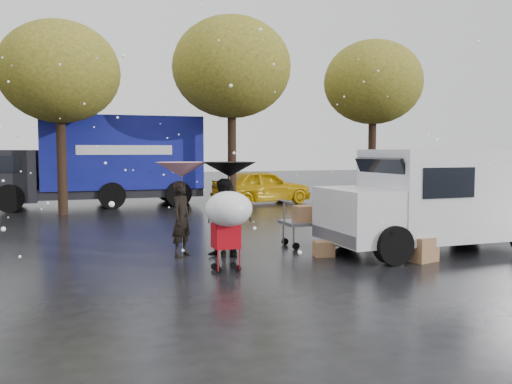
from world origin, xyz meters
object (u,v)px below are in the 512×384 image
object	(u,v)px
shopping_cart	(228,214)
person_pink	(182,219)
person_black	(230,220)
yellow_taxi	(262,187)
white_van	(441,198)
blue_truck	(100,161)
vendor_cart	(318,214)

from	to	relation	value
shopping_cart	person_pink	bearing A→B (deg)	104.46
person_pink	shopping_cart	distance (m)	1.89
person_black	yellow_taxi	world-z (taller)	person_black
white_van	yellow_taxi	bearing A→B (deg)	90.59
shopping_cart	blue_truck	size ratio (longest dim) A/B	0.18
white_van	shopping_cart	bearing A→B (deg)	-173.58
blue_truck	yellow_taxi	size ratio (longest dim) A/B	2.01
person_black	yellow_taxi	bearing A→B (deg)	-99.37
person_pink	yellow_taxi	xyz separation A→B (m)	(5.32, 9.88, -0.07)
vendor_cart	white_van	world-z (taller)	white_van
white_van	vendor_cart	bearing A→B (deg)	147.68
person_pink	vendor_cart	bearing A→B (deg)	-41.59
blue_truck	white_van	bearing A→B (deg)	-62.24
vendor_cart	blue_truck	xyz separation A→B (m)	(-4.18, 10.79, 1.03)
shopping_cart	yellow_taxi	xyz separation A→B (m)	(4.85, 11.68, -0.36)
person_pink	person_black	world-z (taller)	person_pink
person_pink	white_van	size ratio (longest dim) A/B	0.32
shopping_cart	yellow_taxi	size ratio (longest dim) A/B	0.36
person_pink	blue_truck	size ratio (longest dim) A/B	0.19
person_pink	shopping_cart	bearing A→B (deg)	-120.36
person_black	shopping_cart	distance (m)	1.52
white_van	yellow_taxi	xyz separation A→B (m)	(-0.12, 11.12, -0.46)
shopping_cart	blue_truck	distance (m)	12.87
white_van	yellow_taxi	distance (m)	11.13
shopping_cart	blue_truck	bearing A→B (deg)	96.52
vendor_cart	blue_truck	bearing A→B (deg)	111.16
yellow_taxi	person_black	bearing A→B (deg)	147.59
vendor_cart	white_van	bearing A→B (deg)	-32.32
person_black	blue_truck	world-z (taller)	blue_truck
shopping_cart	white_van	world-z (taller)	white_van
yellow_taxi	shopping_cart	bearing A→B (deg)	148.28
yellow_taxi	vendor_cart	bearing A→B (deg)	158.42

